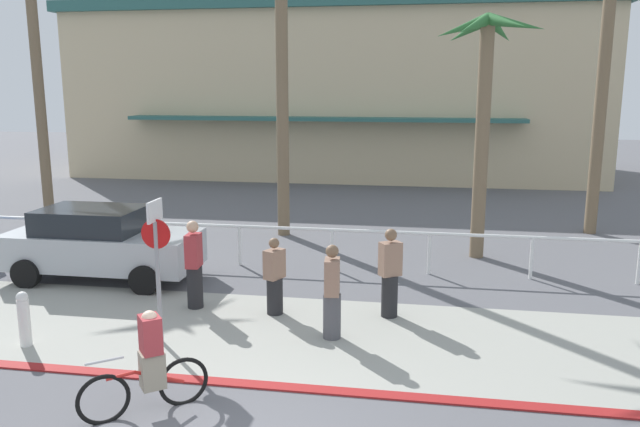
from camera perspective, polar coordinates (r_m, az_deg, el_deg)
ground_plane at (r=17.11m, az=1.83°, el=-3.64°), size 80.00×80.00×0.00m
sidewalk_strip at (r=11.68m, az=-2.13°, el=-10.93°), size 44.00×4.00×0.02m
curb_paint at (r=9.91m, az=-4.56°, el=-15.23°), size 44.00×0.24×0.03m
building_backdrop at (r=33.69m, az=1.62°, el=11.01°), size 25.87×11.39×8.33m
rail_fence at (r=15.47m, az=1.09°, el=-2.06°), size 23.65×0.08×1.04m
stop_sign_bike_lane at (r=11.20m, az=-14.51°, el=-3.30°), size 0.52×0.56×2.56m
bollard_1 at (r=12.17m, az=-25.13°, el=-8.57°), size 0.20×0.20×1.00m
palm_tree_1 at (r=24.46m, az=-24.56°, el=17.07°), size 3.61×2.86×9.95m
palm_tree_3 at (r=16.74m, az=14.62°, el=11.44°), size 2.66×2.99×6.22m
car_silver_1 at (r=15.55m, az=-19.17°, el=-2.53°), size 4.40×2.02×1.69m
cyclist_red_0 at (r=9.24m, az=-15.20°, el=-13.03°), size 1.46×1.18×1.50m
pedestrian_0 at (r=12.37m, az=6.33°, el=-5.67°), size 0.48×0.44×1.78m
pedestrian_1 at (r=12.50m, az=-4.12°, el=-6.00°), size 0.43×0.47×1.56m
pedestrian_2 at (r=13.02m, az=-11.28°, el=-4.83°), size 0.34×0.41×1.83m
pedestrian_3 at (r=11.28m, az=1.09°, el=-7.43°), size 0.35×0.42×1.74m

